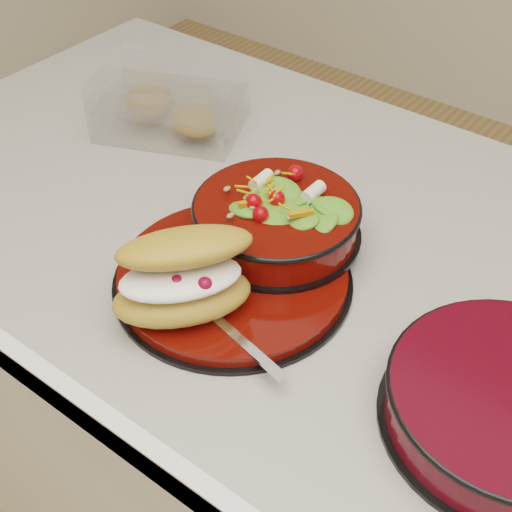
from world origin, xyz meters
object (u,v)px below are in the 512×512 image
Objects in this scene: pastry_box at (171,102)px; extra_bowl at (511,405)px; salad_bowl at (276,214)px; dinner_plate at (233,277)px; croissant at (185,277)px; fork at (232,333)px; island_counter at (269,419)px.

pastry_box is 1.01× the size of extra_bowl.
dinner_plate is at bearing -90.96° from salad_bowl.
croissant is at bearing -166.36° from extra_bowl.
dinner_plate is 1.12× the size of pastry_box.
island_counter is at bearing 36.79° from fork.
extra_bowl is (0.38, -0.12, 0.48)m from island_counter.
croissant is 0.08m from fork.
extra_bowl is (0.34, 0.01, 0.02)m from dinner_plate.
pastry_box is at bearing 83.69° from croissant.
island_counter is 0.52m from fork.
extra_bowl is at bearing -37.28° from croissant.
salad_bowl is 1.15× the size of croissant.
island_counter is at bearing 129.36° from salad_bowl.
island_counter is 6.60× the size of croissant.
extra_bowl is (0.28, 0.09, 0.01)m from fork.
fork is at bearing -52.27° from croissant.
extra_bowl reaches higher than dinner_plate.
croissant is (0.03, -0.21, 0.51)m from island_counter.
dinner_plate is at bearing -60.03° from pastry_box.
dinner_plate is 1.35× the size of salad_bowl.
pastry_box is (-0.30, 0.23, 0.03)m from dinner_plate.
dinner_plate is at bearing -178.98° from extra_bowl.
fork is (0.10, -0.21, 0.47)m from island_counter.
dinner_plate is 1.14× the size of extra_bowl.
extra_bowl reaches higher than island_counter.
island_counter is 4.78× the size of pastry_box.
island_counter is 0.55m from croissant.
salad_bowl is 0.16m from croissant.
extra_bowl is at bearing 1.02° from dinner_plate.
dinner_plate is 0.10m from salad_bowl.
pastry_box is 0.68m from extra_bowl.
pastry_box is (-0.30, 0.30, -0.02)m from croissant.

